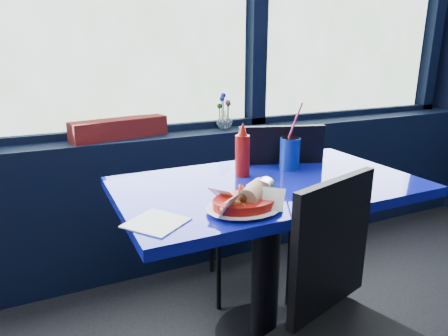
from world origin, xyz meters
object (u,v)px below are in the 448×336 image
chair_near_back (261,200)px  soda_cup (290,153)px  food_basket (246,201)px  ketchup_bottle (242,152)px  chair_near_front (344,312)px  flower_vase (224,118)px  planter_box (119,128)px  near_table (267,223)px

chair_near_back → soda_cup: size_ratio=3.12×
food_basket → ketchup_bottle: 0.39m
chair_near_front → ketchup_bottle: size_ratio=3.90×
soda_cup → flower_vase: bearing=87.2°
soda_cup → ketchup_bottle: bearing=179.3°
chair_near_front → planter_box: planter_box is taller
chair_near_front → flower_vase: (0.27, 1.40, 0.35)m
near_table → planter_box: size_ratio=2.31×
planter_box → flower_vase: flower_vase is taller
chair_near_back → near_table: bearing=81.8°
near_table → ketchup_bottle: size_ratio=5.26×
near_table → soda_cup: bearing=33.1°
chair_near_front → soda_cup: (0.23, 0.65, 0.31)m
ketchup_bottle → near_table: bearing=-64.6°
near_table → soda_cup: size_ratio=4.04×
flower_vase → chair_near_front: bearing=-100.9°
near_table → soda_cup: soda_cup is taller
chair_near_back → planter_box: 0.85m
soda_cup → planter_box: bearing=128.3°
near_table → flower_vase: size_ratio=5.60×
chair_near_back → planter_box: chair_near_back is taller
chair_near_front → chair_near_back: 0.88m
chair_near_front → ketchup_bottle: 0.74m
near_table → chair_near_front: size_ratio=1.35×
flower_vase → ketchup_bottle: size_ratio=0.94×
near_table → ketchup_bottle: (-0.06, 0.12, 0.28)m
chair_near_back → soda_cup: 0.36m
flower_vase → soda_cup: soda_cup is taller
chair_near_front → chair_near_back: (0.22, 0.86, 0.02)m
planter_box → flower_vase: 0.63m
planter_box → soda_cup: size_ratio=1.75×
planter_box → chair_near_back: bearing=-55.5°
ketchup_bottle → food_basket: bearing=-115.7°
near_table → ketchup_bottle: bearing=115.4°
chair_near_back → soda_cup: bearing=113.4°
flower_vase → near_table: bearing=-103.9°
near_table → chair_near_front: 0.54m
food_basket → ketchup_bottle: ketchup_bottle is taller
soda_cup → chair_near_back: bearing=95.3°
flower_vase → ketchup_bottle: flower_vase is taller
flower_vase → food_basket: flower_vase is taller
soda_cup → chair_near_front: bearing=-109.8°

